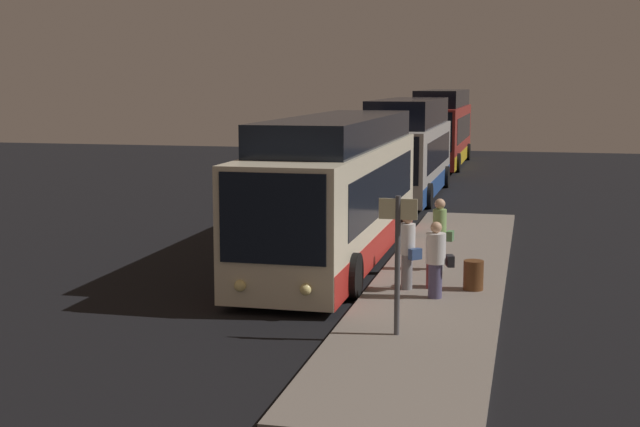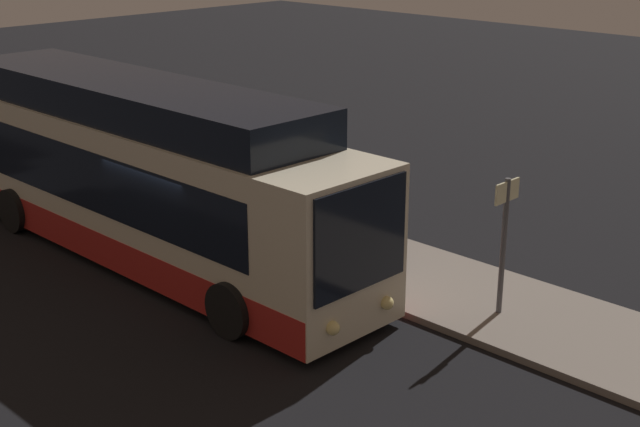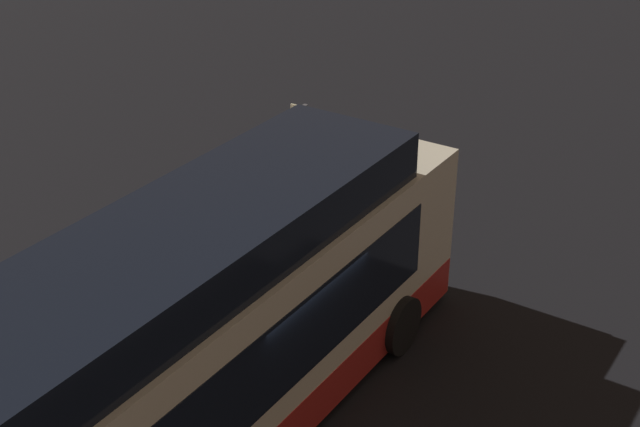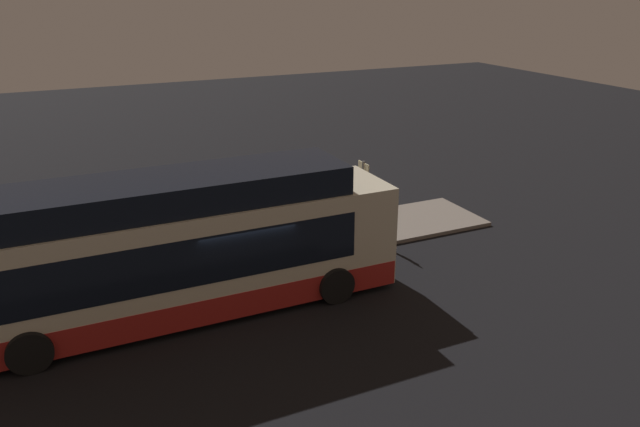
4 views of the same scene
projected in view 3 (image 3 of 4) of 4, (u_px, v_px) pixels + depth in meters
ground at (262, 405)px, 13.81m from camera, size 80.00×80.00×0.00m
platform at (117, 337)px, 15.27m from camera, size 20.00×2.97×0.13m
bus_lead at (174, 370)px, 11.85m from camera, size 11.91×2.77×3.76m
passenger_boarding at (95, 303)px, 14.38m from camera, size 0.36×0.53×1.74m
passenger_waiting at (201, 231)px, 16.67m from camera, size 0.52×0.66×1.63m
passenger_with_bags at (208, 253)px, 15.84m from camera, size 0.59×0.60×1.72m
suitcase at (177, 279)px, 16.10m from camera, size 0.35×0.21×0.98m
sign_post at (305, 149)px, 18.32m from camera, size 0.10×0.69×2.53m
trash_bin at (140, 266)px, 16.59m from camera, size 0.44×0.44×0.65m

